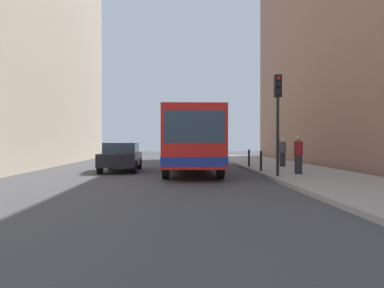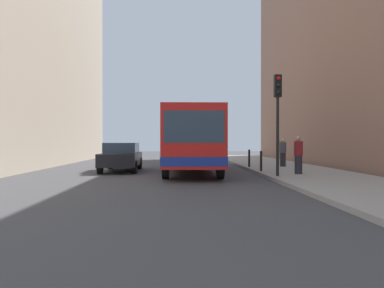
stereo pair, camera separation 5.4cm
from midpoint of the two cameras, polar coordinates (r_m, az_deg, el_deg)
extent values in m
plane|color=#424244|center=(16.17, -0.62, -5.10)|extent=(80.00, 80.00, 0.00)
cube|color=#9E9991|center=(17.21, 17.72, -4.53)|extent=(4.40, 40.00, 0.15)
cube|color=red|center=(18.69, -0.25, 1.02)|extent=(2.70, 11.04, 2.50)
cube|color=navy|center=(18.70, -0.25, -1.89)|extent=(2.72, 11.06, 0.36)
cube|color=#2D3D4C|center=(13.22, 0.27, 2.79)|extent=(2.26, 0.10, 1.20)
cube|color=#2D3D4C|center=(19.19, -0.28, 2.05)|extent=(2.69, 9.44, 1.00)
cylinder|color=black|center=(14.90, 4.44, -3.64)|extent=(0.30, 1.00, 1.00)
cylinder|color=black|center=(14.83, -4.30, -3.65)|extent=(0.30, 1.00, 1.00)
cylinder|color=black|center=(22.66, 2.40, -2.25)|extent=(0.30, 1.00, 1.00)
cylinder|color=black|center=(22.62, -3.33, -2.25)|extent=(0.30, 1.00, 1.00)
cube|color=black|center=(19.02, -11.28, -2.34)|extent=(1.89, 4.44, 0.64)
cube|color=#2D3D4C|center=(19.15, -11.22, -0.59)|extent=(1.65, 2.50, 0.52)
cylinder|color=black|center=(17.46, -9.25, -3.64)|extent=(0.23, 0.64, 0.64)
cylinder|color=black|center=(17.69, -14.56, -3.59)|extent=(0.23, 0.64, 0.64)
cylinder|color=black|center=(20.44, -8.44, -3.05)|extent=(0.23, 0.64, 0.64)
cylinder|color=black|center=(20.64, -12.99, -3.02)|extent=(0.23, 0.64, 0.64)
cylinder|color=black|center=(14.88, 13.41, 1.16)|extent=(0.12, 0.12, 3.20)
cube|color=black|center=(15.05, 13.42, 8.99)|extent=(0.28, 0.24, 0.90)
sphere|color=red|center=(14.97, 13.57, 10.12)|extent=(0.16, 0.16, 0.16)
sphere|color=black|center=(14.93, 13.56, 9.06)|extent=(0.16, 0.16, 0.16)
sphere|color=black|center=(14.89, 13.56, 8.00)|extent=(0.16, 0.16, 0.16)
cylinder|color=black|center=(17.23, 10.86, -2.68)|extent=(0.11, 0.11, 0.95)
cylinder|color=black|center=(19.96, 9.00, -2.25)|extent=(0.11, 0.11, 0.95)
cylinder|color=#26262D|center=(16.13, 16.51, -3.17)|extent=(0.32, 0.32, 0.80)
cylinder|color=maroon|center=(16.10, 16.52, -0.67)|extent=(0.38, 0.38, 0.61)
sphere|color=tan|center=(16.10, 16.52, 0.81)|extent=(0.22, 0.22, 0.22)
cylinder|color=#26262D|center=(20.66, 14.18, -2.42)|extent=(0.32, 0.32, 0.77)
cylinder|color=#4C4C51|center=(20.64, 14.18, -0.54)|extent=(0.38, 0.38, 0.59)
sphere|color=beige|center=(20.63, 14.18, 0.58)|extent=(0.21, 0.21, 0.21)
camera|label=1|loc=(0.03, -90.09, 0.00)|focal=33.44mm
camera|label=2|loc=(0.03, 89.91, 0.00)|focal=33.44mm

